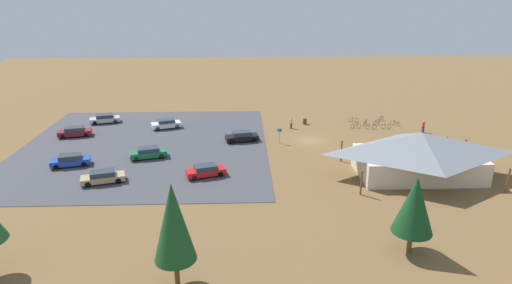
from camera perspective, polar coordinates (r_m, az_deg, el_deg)
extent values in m
plane|color=brown|center=(62.43, 6.94, 0.18)|extent=(160.00, 160.00, 0.00)
cube|color=#424247|center=(61.71, -14.17, -0.49)|extent=(32.85, 34.67, 0.05)
cube|color=beige|center=(53.34, 20.18, -2.74)|extent=(13.39, 7.27, 2.71)
pyramid|color=gray|center=(52.48, 20.50, -0.12)|extent=(15.78, 9.66, 2.46)
cylinder|color=brown|center=(60.50, 25.37, -0.87)|extent=(0.20, 0.20, 2.71)
cylinder|color=brown|center=(55.15, 10.98, -1.15)|extent=(0.20, 0.20, 2.71)
cylinder|color=brown|center=(53.02, 29.78, -4.32)|extent=(0.20, 0.20, 2.71)
cylinder|color=brown|center=(46.82, 13.45, -5.12)|extent=(0.20, 0.20, 2.71)
cylinder|color=brown|center=(69.86, 6.33, 2.68)|extent=(0.60, 0.60, 0.90)
cylinder|color=#99999E|center=(60.62, 3.06, 0.81)|extent=(0.08, 0.08, 2.20)
cube|color=#1959B2|center=(60.38, 3.08, 1.53)|extent=(0.56, 0.04, 0.40)
cylinder|color=brown|center=(33.34, -10.19, -16.17)|extent=(0.36, 0.36, 2.19)
cone|color=#194C23|center=(31.20, -10.63, -10.14)|extent=(3.00, 3.00, 5.85)
cylinder|color=brown|center=(38.52, 19.26, -12.05)|extent=(0.39, 0.39, 1.88)
cone|color=#14421E|center=(36.97, 19.82, -7.66)|extent=(3.26, 3.26, 4.71)
torus|color=black|center=(70.65, 13.79, 2.31)|extent=(0.40, 0.56, 0.65)
torus|color=black|center=(71.55, 14.05, 2.50)|extent=(0.40, 0.56, 0.65)
cylinder|color=#2347B7|center=(71.07, 13.93, 2.49)|extent=(0.54, 0.77, 0.04)
cylinder|color=#2347B7|center=(70.88, 13.89, 2.52)|extent=(0.04, 0.04, 0.39)
cube|color=black|center=(70.83, 13.90, 2.67)|extent=(0.18, 0.21, 0.05)
cylinder|color=#2347B7|center=(71.40, 14.04, 2.66)|extent=(0.04, 0.04, 0.47)
cylinder|color=black|center=(71.33, 14.05, 2.85)|extent=(0.42, 0.30, 0.03)
torus|color=black|center=(62.95, 16.46, 0.01)|extent=(0.18, 0.70, 0.70)
torus|color=black|center=(62.01, 16.56, -0.29)|extent=(0.18, 0.70, 0.70)
cylinder|color=black|center=(62.45, 16.52, -0.04)|extent=(0.21, 0.91, 0.04)
cylinder|color=black|center=(62.58, 16.51, 0.10)|extent=(0.04, 0.04, 0.43)
cube|color=black|center=(62.52, 16.53, 0.29)|extent=(0.12, 0.21, 0.05)
cylinder|color=black|center=(62.04, 16.57, -0.07)|extent=(0.04, 0.04, 0.43)
cylinder|color=black|center=(61.97, 16.59, 0.12)|extent=(0.48, 0.12, 0.03)
torus|color=black|center=(69.04, 14.17, 1.91)|extent=(0.70, 0.11, 0.70)
torus|color=black|center=(69.26, 15.04, 1.88)|extent=(0.70, 0.11, 0.70)
cylinder|color=orange|center=(69.12, 14.61, 1.99)|extent=(0.99, 0.13, 0.04)
cylinder|color=orange|center=(69.05, 14.46, 2.07)|extent=(0.04, 0.04, 0.44)
cube|color=black|center=(68.98, 14.48, 2.25)|extent=(0.21, 0.10, 0.05)
cylinder|color=orange|center=(69.17, 14.97, 2.07)|extent=(0.04, 0.04, 0.46)
cylinder|color=black|center=(69.11, 14.99, 2.25)|extent=(0.08, 0.48, 0.03)
torus|color=black|center=(69.22, 13.13, 2.02)|extent=(0.67, 0.07, 0.67)
torus|color=black|center=(68.93, 12.37, 2.01)|extent=(0.67, 0.07, 0.67)
cylinder|color=red|center=(69.04, 12.76, 2.10)|extent=(0.89, 0.08, 0.04)
cylinder|color=red|center=(69.07, 12.90, 2.19)|extent=(0.04, 0.04, 0.43)
cube|color=black|center=(69.01, 12.92, 2.36)|extent=(0.20, 0.09, 0.05)
cylinder|color=red|center=(68.90, 12.46, 2.17)|extent=(0.04, 0.04, 0.42)
cylinder|color=black|center=(68.84, 12.47, 2.34)|extent=(0.06, 0.48, 0.03)
torus|color=black|center=(71.39, 15.07, 2.39)|extent=(0.54, 0.47, 0.68)
torus|color=black|center=(72.25, 15.52, 2.54)|extent=(0.54, 0.47, 0.68)
cylinder|color=#722D9E|center=(71.79, 15.31, 2.55)|extent=(0.75, 0.65, 0.04)
cylinder|color=#722D9E|center=(71.61, 15.23, 2.60)|extent=(0.04, 0.04, 0.43)
cube|color=black|center=(71.55, 15.25, 2.76)|extent=(0.20, 0.19, 0.05)
cylinder|color=#722D9E|center=(72.11, 15.49, 2.68)|extent=(0.04, 0.04, 0.41)
cylinder|color=black|center=(72.05, 15.51, 2.84)|extent=(0.34, 0.39, 0.03)
torus|color=black|center=(69.85, 16.14, 1.92)|extent=(0.68, 0.19, 0.68)
torus|color=black|center=(70.34, 16.82, 1.97)|extent=(0.68, 0.19, 0.68)
cylinder|color=#B7B7BC|center=(70.06, 16.49, 2.04)|extent=(0.88, 0.23, 0.04)
cylinder|color=#B7B7BC|center=(69.96, 16.37, 2.08)|extent=(0.04, 0.04, 0.37)
cube|color=black|center=(69.90, 16.38, 2.22)|extent=(0.21, 0.12, 0.05)
cylinder|color=#B7B7BC|center=(70.23, 16.77, 2.14)|extent=(0.04, 0.04, 0.44)
cylinder|color=black|center=(70.17, 16.78, 2.31)|extent=(0.14, 0.48, 0.03)
torus|color=black|center=(74.64, 16.04, 3.02)|extent=(0.47, 0.53, 0.67)
torus|color=black|center=(73.69, 15.71, 2.85)|extent=(0.47, 0.53, 0.67)
cylinder|color=#1E7F38|center=(74.14, 15.89, 3.02)|extent=(0.67, 0.77, 0.04)
cylinder|color=#1E7F38|center=(74.28, 15.95, 3.12)|extent=(0.04, 0.04, 0.42)
cube|color=black|center=(74.23, 15.97, 3.28)|extent=(0.19, 0.20, 0.05)
cylinder|color=#1E7F38|center=(73.73, 15.76, 3.03)|extent=(0.04, 0.04, 0.45)
cylinder|color=black|center=(73.67, 15.78, 3.20)|extent=(0.38, 0.34, 0.03)
torus|color=black|center=(60.62, 12.81, -0.40)|extent=(0.09, 0.70, 0.70)
torus|color=black|center=(59.66, 12.98, -0.74)|extent=(0.09, 0.70, 0.70)
cylinder|color=silver|center=(60.10, 12.90, -0.47)|extent=(0.10, 0.96, 0.04)
cylinder|color=silver|center=(60.24, 12.88, -0.31)|extent=(0.04, 0.04, 0.45)
cube|color=black|center=(60.17, 12.89, -0.11)|extent=(0.09, 0.21, 0.05)
cylinder|color=silver|center=(59.68, 12.98, -0.49)|extent=(0.04, 0.04, 0.49)
cylinder|color=black|center=(59.60, 13.00, -0.27)|extent=(0.48, 0.07, 0.03)
torus|color=black|center=(62.63, 18.63, -0.31)|extent=(0.71, 0.11, 0.71)
torus|color=black|center=(62.37, 17.74, -0.30)|extent=(0.71, 0.11, 0.71)
cylinder|color=#197A7F|center=(62.46, 18.20, -0.20)|extent=(0.93, 0.13, 0.04)
cylinder|color=#197A7F|center=(62.48, 18.37, -0.13)|extent=(0.04, 0.04, 0.42)
cube|color=black|center=(62.41, 18.39, 0.06)|extent=(0.21, 0.10, 0.05)
cylinder|color=#197A7F|center=(62.32, 17.85, -0.10)|extent=(0.04, 0.04, 0.45)
cylinder|color=black|center=(62.25, 17.87, 0.09)|extent=(0.08, 0.48, 0.03)
torus|color=black|center=(72.22, 12.12, 2.82)|extent=(0.69, 0.20, 0.70)
torus|color=black|center=(72.24, 12.89, 2.77)|extent=(0.69, 0.20, 0.70)
cylinder|color=yellow|center=(72.20, 12.51, 2.89)|extent=(0.88, 0.24, 0.04)
cylinder|color=yellow|center=(72.17, 12.38, 2.96)|extent=(0.04, 0.04, 0.40)
cube|color=black|center=(72.12, 12.39, 3.11)|extent=(0.21, 0.12, 0.05)
cylinder|color=yellow|center=(72.18, 12.83, 2.94)|extent=(0.04, 0.04, 0.42)
cylinder|color=black|center=(72.13, 12.84, 3.10)|extent=(0.14, 0.47, 0.03)
torus|color=black|center=(61.00, 15.94, -0.53)|extent=(0.61, 0.51, 0.75)
torus|color=black|center=(60.19, 15.41, -0.75)|extent=(0.61, 0.51, 0.75)
cylinder|color=#2347B7|center=(60.55, 15.69, -0.53)|extent=(0.74, 0.62, 0.04)
cylinder|color=#2347B7|center=(60.66, 15.79, -0.39)|extent=(0.04, 0.04, 0.47)
cube|color=black|center=(60.58, 15.81, -0.18)|extent=(0.21, 0.19, 0.05)
cylinder|color=#2347B7|center=(60.19, 15.48, -0.51)|extent=(0.04, 0.04, 0.48)
cylinder|color=black|center=(60.11, 15.50, -0.30)|extent=(0.33, 0.39, 0.03)
torus|color=black|center=(72.37, 17.25, 2.40)|extent=(0.45, 0.55, 0.67)
torus|color=black|center=(71.89, 17.90, 2.22)|extent=(0.45, 0.55, 0.67)
cylinder|color=black|center=(72.09, 17.58, 2.40)|extent=(0.59, 0.72, 0.04)
cylinder|color=black|center=(72.16, 17.47, 2.49)|extent=(0.04, 0.04, 0.38)
cube|color=black|center=(72.11, 17.49, 2.64)|extent=(0.19, 0.21, 0.05)
cylinder|color=black|center=(71.88, 17.85, 2.39)|extent=(0.04, 0.04, 0.40)
cylinder|color=black|center=(71.82, 17.87, 2.54)|extent=(0.40, 0.33, 0.03)
cube|color=maroon|center=(68.58, -22.37, 1.13)|extent=(4.82, 2.73, 0.69)
cube|color=#2D3842|center=(68.42, -22.43, 1.60)|extent=(2.83, 2.08, 0.48)
cylinder|color=black|center=(68.16, -23.69, 0.63)|extent=(0.67, 0.36, 0.64)
cylinder|color=black|center=(69.61, -23.53, 1.02)|extent=(0.67, 0.36, 0.64)
cylinder|color=black|center=(67.73, -21.12, 0.86)|extent=(0.67, 0.36, 0.64)
cylinder|color=black|center=(69.19, -21.01, 1.24)|extent=(0.67, 0.36, 0.64)
cube|color=#BCBCC1|center=(73.89, -18.93, 2.76)|extent=(4.84, 2.99, 0.63)
cube|color=#2D3842|center=(73.74, -18.98, 3.19)|extent=(2.87, 2.23, 0.52)
cylinder|color=black|center=(73.24, -20.11, 2.31)|extent=(0.68, 0.39, 0.64)
cylinder|color=black|center=(74.75, -20.09, 2.64)|extent=(0.68, 0.39, 0.64)
cylinder|color=black|center=(73.17, -17.71, 2.56)|extent=(0.68, 0.39, 0.64)
cylinder|color=black|center=(74.69, -17.75, 2.89)|extent=(0.68, 0.39, 0.64)
cube|color=#1E6B3D|center=(57.01, -13.74, -1.46)|extent=(4.79, 2.91, 0.70)
cube|color=#2D3842|center=(56.81, -13.79, -0.91)|extent=(2.83, 2.19, 0.46)
cylinder|color=black|center=(56.31, -15.21, -2.13)|extent=(0.67, 0.38, 0.64)
cylinder|color=black|center=(57.81, -15.27, -1.57)|extent=(0.67, 0.38, 0.64)
cylinder|color=black|center=(56.42, -12.13, -1.83)|extent=(0.67, 0.38, 0.64)
cylinder|color=black|center=(57.92, -12.28, -1.28)|extent=(0.67, 0.38, 0.64)
cube|color=red|center=(50.39, -6.52, -3.83)|extent=(4.71, 2.97, 0.66)
cube|color=#2D3842|center=(50.17, -6.54, -3.24)|extent=(2.80, 2.18, 0.47)
cylinder|color=black|center=(49.53, -7.99, -4.61)|extent=(0.68, 0.40, 0.64)
cylinder|color=black|center=(50.88, -8.34, -3.96)|extent=(0.68, 0.40, 0.64)
cylinder|color=black|center=(50.14, -4.64, -4.17)|extent=(0.68, 0.40, 0.64)
cylinder|color=black|center=(51.47, -5.08, -3.55)|extent=(0.68, 0.40, 0.64)
cube|color=#1E42B2|center=(57.41, -22.85, -2.33)|extent=(4.78, 2.80, 0.68)
cube|color=#2D3842|center=(57.20, -22.93, -1.77)|extent=(2.82, 2.11, 0.54)
cylinder|color=black|center=(57.01, -24.40, -2.96)|extent=(0.67, 0.37, 0.64)
cylinder|color=black|center=(58.41, -24.23, -2.42)|extent=(0.67, 0.37, 0.64)
cylinder|color=black|center=(56.61, -21.36, -2.69)|extent=(0.67, 0.37, 0.64)
cylinder|color=black|center=(58.02, -21.26, -2.16)|extent=(0.67, 0.37, 0.64)
cube|color=tan|center=(51.30, -19.17, -4.44)|extent=(4.92, 2.97, 0.61)
cube|color=#2D3842|center=(51.08, -19.24, -3.85)|extent=(2.91, 2.20, 0.54)
cylinder|color=black|center=(50.76, -20.91, -5.16)|extent=(0.68, 0.39, 0.64)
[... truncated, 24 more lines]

